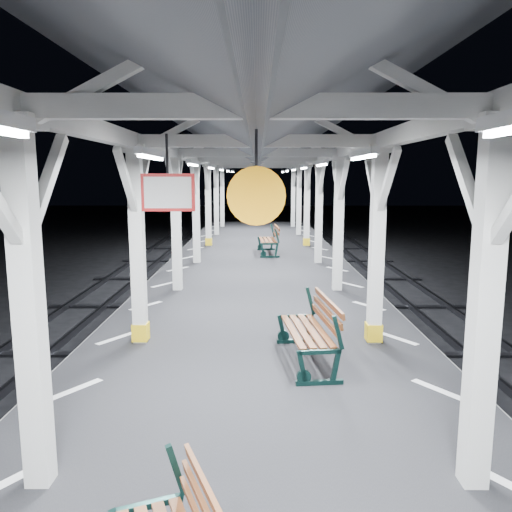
{
  "coord_description": "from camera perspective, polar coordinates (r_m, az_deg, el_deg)",
  "views": [
    {
      "loc": [
        0.01,
        -6.24,
        3.81
      ],
      "look_at": [
        -0.02,
        3.86,
        2.2
      ],
      "focal_mm": 35.0,
      "sensor_mm": 36.0,
      "label": 1
    }
  ],
  "objects": [
    {
      "name": "bench_far",
      "position": [
        18.3,
        1.71,
        1.95
      ],
      "size": [
        0.81,
        1.93,
        1.02
      ],
      "rotation": [
        0.0,
        0.0,
        0.06
      ],
      "color": "black",
      "rests_on": "platform"
    },
    {
      "name": "canopy",
      "position": [
        6.27,
        0.1,
        15.97
      ],
      "size": [
        5.4,
        49.0,
        4.65
      ],
      "color": "silver",
      "rests_on": "platform"
    },
    {
      "name": "ground",
      "position": [
        7.31,
        0.09,
        -22.35
      ],
      "size": [
        120.0,
        120.0,
        0.0
      ],
      "primitive_type": "plane",
      "color": "black",
      "rests_on": "ground"
    },
    {
      "name": "hazard_stripes_right",
      "position": [
        7.26,
        20.45,
        -14.27
      ],
      "size": [
        1.0,
        48.0,
        0.01
      ],
      "primitive_type": "cube",
      "color": "silver",
      "rests_on": "platform"
    },
    {
      "name": "bench_mid",
      "position": [
        7.72,
        6.6,
        -8.23
      ],
      "size": [
        0.87,
        1.88,
        0.98
      ],
      "rotation": [
        0.0,
        0.0,
        0.11
      ],
      "color": "black",
      "rests_on": "platform"
    },
    {
      "name": "platform",
      "position": [
        7.06,
        0.09,
        -18.89
      ],
      "size": [
        6.0,
        50.0,
        1.0
      ],
      "primitive_type": "cube",
      "color": "black",
      "rests_on": "ground"
    },
    {
      "name": "hazard_stripes_left",
      "position": [
        7.27,
        -20.25,
        -14.23
      ],
      "size": [
        1.0,
        48.0,
        0.01
      ],
      "primitive_type": "cube",
      "color": "silver",
      "rests_on": "platform"
    }
  ]
}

